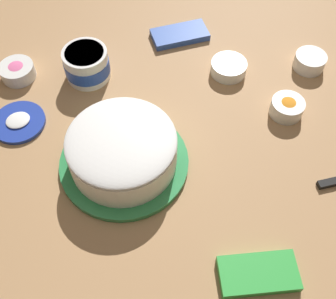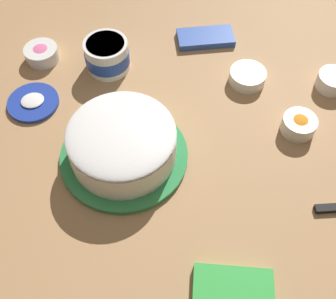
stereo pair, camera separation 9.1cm
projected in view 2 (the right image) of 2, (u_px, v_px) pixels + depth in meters
ground_plane at (191, 159)px, 0.94m from camera, size 1.54×1.54×0.00m
frosted_cake at (123, 145)px, 0.90m from camera, size 0.29×0.29×0.11m
frosting_tub at (107, 55)px, 1.07m from camera, size 0.12×0.12×0.08m
frosting_tub_lid at (33, 102)px, 1.03m from camera, size 0.13×0.13×0.02m
sprinkle_bowl_orange at (299, 124)px, 0.97m from camera, size 0.08×0.08×0.04m
sprinkle_bowl_pink at (42, 53)px, 1.10m from camera, size 0.09×0.09×0.04m
sprinkle_bowl_blue at (247, 76)px, 1.06m from camera, size 0.09×0.09×0.03m
sprinkle_bowl_yellow at (333, 81)px, 1.05m from camera, size 0.08×0.08×0.04m
candy_box_lower at (233, 288)px, 0.77m from camera, size 0.16×0.12×0.02m
candy_box_upper at (206, 38)px, 1.15m from camera, size 0.16×0.09×0.02m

